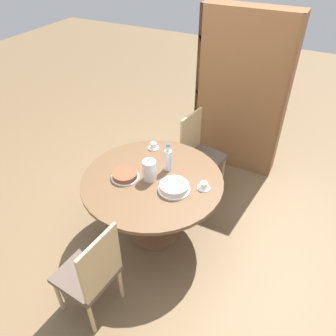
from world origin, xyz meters
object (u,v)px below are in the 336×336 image
at_px(bookshelf, 239,97).
at_px(cup_b, 204,186).
at_px(water_bottle, 168,159).
at_px(cup_a, 153,146).
at_px(chair_a, 199,151).
at_px(cake_second, 125,175).
at_px(chair_b, 91,273).
at_px(cake_main, 174,187).
at_px(coffee_pot, 149,170).

bearing_deg(bookshelf, cup_b, 96.11).
bearing_deg(water_bottle, cup_a, 139.98).
bearing_deg(chair_a, bookshelf, -8.86).
distance_m(bookshelf, cake_second, 1.80).
height_order(water_bottle, cup_b, water_bottle).
bearing_deg(chair_b, chair_a, -178.16).
relative_size(bookshelf, cup_a, 16.41).
bearing_deg(chair_a, cake_second, 172.40).
distance_m(chair_b, water_bottle, 1.21).
xyz_separation_m(water_bottle, cake_main, (0.18, -0.25, -0.08)).
bearing_deg(cup_a, bookshelf, 64.57).
relative_size(cup_a, cup_b, 1.00).
bearing_deg(chair_a, water_bottle, -172.34).
bearing_deg(bookshelf, chair_b, 82.60).
distance_m(chair_a, water_bottle, 0.84).
distance_m(water_bottle, cake_main, 0.32).
bearing_deg(cake_main, bookshelf, 87.74).
relative_size(coffee_pot, cup_b, 2.03).
xyz_separation_m(chair_a, cup_a, (-0.33, -0.50, 0.27)).
relative_size(chair_a, cup_a, 7.87).
height_order(coffee_pot, cake_second, coffee_pot).
bearing_deg(cup_b, bookshelf, 96.11).
bearing_deg(chair_a, cup_b, -146.18).
height_order(chair_b, cake_main, chair_b).
bearing_deg(cake_second, cup_b, 14.94).
bearing_deg(bookshelf, coffee_pot, 78.34).
bearing_deg(water_bottle, cup_b, -14.37).
bearing_deg(cake_second, bookshelf, 72.10).
bearing_deg(chair_b, coffee_pot, -174.74).
distance_m(cake_main, cake_second, 0.49).
distance_m(coffee_pot, cake_second, 0.25).
distance_m(chair_a, chair_b, 1.91).
xyz_separation_m(chair_b, bookshelf, (0.33, 2.56, 0.46)).
bearing_deg(chair_a, cake_main, -161.35).
xyz_separation_m(bookshelf, cake_main, (-0.07, -1.65, -0.18)).
height_order(water_bottle, cake_second, water_bottle).
height_order(chair_b, cup_a, chair_b).
bearing_deg(chair_a, chair_b, -173.54).
xyz_separation_m(bookshelf, water_bottle, (-0.25, -1.41, -0.10)).
relative_size(chair_b, cup_a, 7.87).
xyz_separation_m(bookshelf, cake_second, (-0.55, -1.70, -0.19)).
distance_m(chair_a, cup_b, 0.98).
distance_m(cake_second, cup_b, 0.74).
bearing_deg(water_bottle, cake_second, -135.53).
xyz_separation_m(chair_a, cup_b, (0.38, -0.86, 0.27)).
distance_m(bookshelf, cake_main, 1.67).
relative_size(water_bottle, cake_second, 1.08).
distance_m(chair_a, cake_main, 1.05).
xyz_separation_m(chair_b, cup_b, (0.49, 1.05, 0.27)).
bearing_deg(cup_a, cake_main, -45.84).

